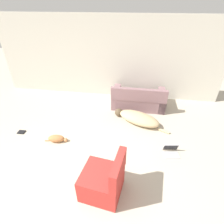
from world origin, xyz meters
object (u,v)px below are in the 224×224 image
at_px(laptop_open, 171,151).
at_px(book_black, 21,132).
at_px(couch, 138,99).
at_px(dog, 138,118).
at_px(side_chair, 104,181).
at_px(cat, 57,139).

bearing_deg(laptop_open, book_black, 169.02).
bearing_deg(couch, dog, 91.34).
height_order(laptop_open, side_chair, side_chair).
bearing_deg(cat, book_black, 163.09).
bearing_deg(dog, cat, 54.24).
relative_size(laptop_open, book_black, 2.05).
height_order(cat, book_black, cat).
relative_size(book_black, side_chair, 0.21).
xyz_separation_m(dog, cat, (-1.91, -1.09, -0.06)).
distance_m(laptop_open, side_chair, 1.76).
bearing_deg(dog, couch, -64.55).
relative_size(couch, side_chair, 1.86).
relative_size(couch, dog, 1.05).
distance_m(book_black, side_chair, 2.79).
bearing_deg(book_black, cat, -9.44).
relative_size(couch, book_black, 8.99).
relative_size(dog, side_chair, 1.76).
xyz_separation_m(cat, laptop_open, (2.69, 0.03, -0.02)).
bearing_deg(book_black, side_chair, -27.97).
bearing_deg(cat, side_chair, -46.52).
height_order(dog, side_chair, side_chair).
bearing_deg(cat, dog, 22.13).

